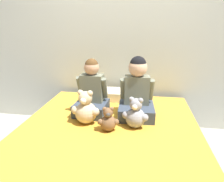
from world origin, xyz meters
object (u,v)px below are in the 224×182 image
object	(u,v)px
bed	(107,155)
pillow_at_headboard	(118,95)
child_on_left	(92,93)
teddy_bear_held_by_right_child	(135,115)
teddy_bear_held_by_left_child	(86,109)
child_on_right	(137,92)
teddy_bear_between_children	(108,121)

from	to	relation	value
bed	pillow_at_headboard	xyz separation A→B (m)	(0.00, 0.83, 0.29)
child_on_left	teddy_bear_held_by_right_child	distance (m)	0.53
bed	teddy_bear_held_by_left_child	bearing A→B (deg)	146.22
teddy_bear_held_by_right_child	pillow_at_headboard	distance (m)	0.73
child_on_right	pillow_at_headboard	size ratio (longest dim) A/B	1.36
bed	teddy_bear_between_children	bearing A→B (deg)	79.42
child_on_left	pillow_at_headboard	distance (m)	0.53
pillow_at_headboard	child_on_right	bearing A→B (deg)	-61.66
teddy_bear_held_by_right_child	teddy_bear_between_children	world-z (taller)	teddy_bear_held_by_right_child
child_on_left	pillow_at_headboard	bearing A→B (deg)	66.98
bed	pillow_at_headboard	distance (m)	0.88
teddy_bear_held_by_right_child	teddy_bear_held_by_left_child	bearing A→B (deg)	-171.27
child_on_right	teddy_bear_between_children	xyz separation A→B (m)	(-0.23, -0.34, -0.16)
bed	teddy_bear_between_children	distance (m)	0.33
child_on_left	teddy_bear_held_by_right_child	xyz separation A→B (m)	(0.46, -0.24, -0.10)
bed	teddy_bear_held_by_right_child	bearing A→B (deg)	30.24
bed	pillow_at_headboard	world-z (taller)	pillow_at_headboard
child_on_left	teddy_bear_held_by_left_child	world-z (taller)	child_on_left
bed	teddy_bear_held_by_left_child	distance (m)	0.46
bed	teddy_bear_held_by_left_child	size ratio (longest dim) A/B	6.10
bed	teddy_bear_held_by_right_child	size ratio (longest dim) A/B	6.93
teddy_bear_held_by_right_child	bed	bearing A→B (deg)	-139.64
teddy_bear_held_by_left_child	teddy_bear_between_children	distance (m)	0.26
pillow_at_headboard	teddy_bear_held_by_left_child	bearing A→B (deg)	-108.46
teddy_bear_held_by_right_child	pillow_at_headboard	size ratio (longest dim) A/B	0.64
bed	teddy_bear_held_by_left_child	world-z (taller)	teddy_bear_held_by_left_child
child_on_left	child_on_right	distance (m)	0.46
child_on_right	teddy_bear_held_by_left_child	distance (m)	0.53
pillow_at_headboard	teddy_bear_between_children	bearing A→B (deg)	-89.45
child_on_right	teddy_bear_held_by_right_child	xyz separation A→B (m)	(0.00, -0.25, -0.13)
child_on_right	teddy_bear_between_children	size ratio (longest dim) A/B	2.71
child_on_right	teddy_bear_between_children	distance (m)	0.44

